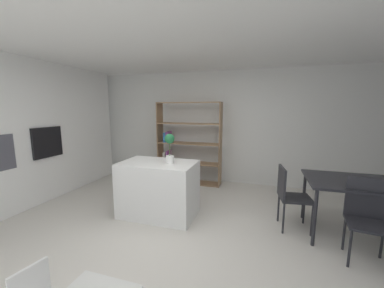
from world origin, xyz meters
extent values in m
plane|color=beige|center=(0.00, 0.00, 0.00)|extent=(9.78, 9.78, 0.00)
cube|color=white|center=(0.00, 0.00, 2.63)|extent=(7.10, 5.54, 0.06)
cube|color=silver|center=(0.00, 2.74, 1.30)|extent=(7.10, 0.06, 2.60)
cube|color=black|center=(-2.82, 0.63, 1.12)|extent=(0.04, 0.59, 0.56)
cylinder|color=#B7BABC|center=(-2.85, 0.63, 1.35)|extent=(0.02, 0.47, 0.02)
cube|color=white|center=(-0.59, 0.68, 0.44)|extent=(1.20, 0.74, 0.89)
cylinder|color=white|center=(-0.38, 0.67, 0.95)|extent=(0.13, 0.13, 0.12)
cylinder|color=#476633|center=(-0.38, 0.67, 1.11)|extent=(0.01, 0.01, 0.21)
sphere|color=#226C3C|center=(-0.38, 0.67, 1.28)|extent=(0.15, 0.15, 0.15)
cube|color=#997551|center=(-1.35, 2.38, 0.94)|extent=(0.02, 0.33, 1.88)
cube|color=#997551|center=(0.12, 2.38, 0.94)|extent=(0.02, 0.33, 1.88)
cube|color=#997551|center=(-0.61, 2.38, 1.87)|extent=(1.49, 0.33, 0.02)
cube|color=#997551|center=(-0.61, 2.38, 0.01)|extent=(1.49, 0.33, 0.02)
cube|color=#997551|center=(-0.61, 2.38, 0.48)|extent=(1.45, 0.33, 0.02)
cube|color=#997551|center=(-0.61, 2.38, 0.94)|extent=(1.45, 0.33, 0.02)
cube|color=#997551|center=(-0.61, 2.38, 1.40)|extent=(1.45, 0.33, 0.02)
cube|color=gold|center=(-1.15, 2.38, 0.15)|extent=(0.05, 0.27, 0.25)
cube|color=#8E4793|center=(-1.09, 2.38, 0.13)|extent=(0.03, 0.27, 0.21)
cube|color=#8E4793|center=(-1.04, 2.38, 0.12)|extent=(0.04, 0.27, 0.19)
cube|color=silver|center=(-1.20, 2.38, 0.60)|extent=(0.05, 0.27, 0.22)
cube|color=#8E4793|center=(-1.13, 2.38, 0.62)|extent=(0.03, 0.27, 0.25)
cube|color=#2D6BAD|center=(-1.18, 2.38, 1.07)|extent=(0.05, 0.27, 0.23)
cube|color=#8E4793|center=(-1.12, 2.38, 1.08)|extent=(0.05, 0.27, 0.25)
cube|color=white|center=(-0.61, -1.45, 0.45)|extent=(0.07, 0.27, 0.28)
cube|color=#232328|center=(2.17, 0.86, 0.77)|extent=(1.12, 0.90, 0.03)
cylinder|color=#232328|center=(1.67, 0.47, 0.38)|extent=(0.04, 0.04, 0.76)
cylinder|color=#232328|center=(1.67, 1.25, 0.38)|extent=(0.04, 0.04, 0.76)
cylinder|color=#232328|center=(2.67, 1.25, 0.38)|extent=(0.04, 0.04, 0.76)
cube|color=#232328|center=(2.17, 0.29, 0.45)|extent=(0.48, 0.46, 0.03)
cube|color=#232328|center=(2.19, 0.48, 0.71)|extent=(0.43, 0.09, 0.49)
cylinder|color=#232328|center=(1.96, 0.15, 0.22)|extent=(0.03, 0.03, 0.44)
cylinder|color=#232328|center=(2.01, 0.49, 0.22)|extent=(0.03, 0.03, 0.44)
cylinder|color=#232328|center=(2.38, 0.44, 0.22)|extent=(0.03, 0.03, 0.44)
cube|color=#232328|center=(1.49, 0.86, 0.46)|extent=(0.48, 0.46, 0.03)
cube|color=#232328|center=(1.29, 0.84, 0.69)|extent=(0.08, 0.41, 0.44)
cylinder|color=#232328|center=(1.69, 0.71, 0.23)|extent=(0.03, 0.03, 0.45)
cylinder|color=#232328|center=(1.65, 1.06, 0.23)|extent=(0.03, 0.03, 0.45)
cylinder|color=#232328|center=(1.33, 0.66, 0.23)|extent=(0.03, 0.03, 0.45)
cylinder|color=#232328|center=(1.28, 1.01, 0.23)|extent=(0.03, 0.03, 0.45)
camera|label=1|loc=(0.97, -2.51, 1.74)|focal=20.98mm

